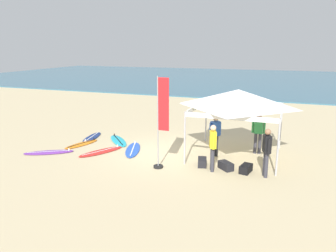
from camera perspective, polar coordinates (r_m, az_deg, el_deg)
The scene contains 17 objects.
ground_plane at distance 13.90m, azimuth -0.77°, elevation -4.71°, with size 80.00×80.00×0.00m, color beige.
sea at distance 45.75m, azimuth 14.33°, elevation 7.91°, with size 80.00×36.00×0.10m, color #386B84.
canopy_tent at distance 13.27m, azimuth 12.13°, elevation 4.73°, with size 3.46×3.46×2.75m.
surfboard_purple at distance 14.75m, azimuth -20.06°, elevation -4.32°, with size 2.02×1.52×0.19m.
surfboard_blue at distance 14.30m, azimuth -6.15°, elevation -4.09°, with size 1.29×2.25×0.19m.
surfboard_navy at distance 16.51m, azimuth -13.15°, elevation -1.93°, with size 0.86×1.98×0.19m.
surfboard_red at distance 14.24m, azimuth -11.58°, elevation -4.38°, with size 1.44×2.11×0.19m.
surfboard_orange at distance 15.52m, azimuth -14.83°, elevation -3.05°, with size 0.98×1.88×0.19m.
surfboard_cyan at distance 15.72m, azimuth -8.67°, elevation -2.52°, with size 1.81×1.94×0.19m.
person_green at distance 14.06m, azimuth 15.49°, elevation -0.80°, with size 0.55×0.24×1.71m.
person_blue at distance 13.31m, azimuth 8.22°, elevation -1.24°, with size 0.41×0.43×1.71m.
person_black at distance 11.64m, azimuth 16.84°, elevation -3.92°, with size 0.32×0.53×1.71m.
person_yellow at distance 11.77m, azimuth 7.82°, elevation -3.24°, with size 0.33×0.52×1.71m.
banner_flag at distance 11.77m, azimuth -1.25°, elevation -0.16°, with size 0.60×0.36×3.40m.
gear_bag_near_tent at distance 12.48m, azimuth 5.99°, elevation -6.28°, with size 0.60×0.32×0.28m, color #232328.
gear_bag_by_pole at distance 12.11m, azimuth 13.44°, elevation -7.25°, with size 0.60×0.32×0.28m, color black.
gear_bag_on_sand at distance 12.24m, azimuth 10.06°, elevation -6.84°, with size 0.60×0.32×0.28m, color #232328.
Camera 1 is at (4.73, -12.30, 4.41)m, focal length 34.92 mm.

